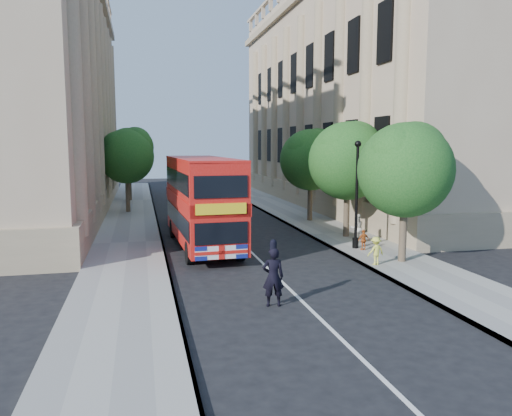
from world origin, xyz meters
TOP-DOWN VIEW (x-y plane):
  - ground at (0.00, 0.00)m, footprint 120.00×120.00m
  - pavement_right at (5.75, 10.00)m, footprint 3.50×80.00m
  - pavement_left at (-5.75, 10.00)m, footprint 3.50×80.00m
  - building_right at (13.80, 24.00)m, footprint 12.00×38.00m
  - building_left at (-13.80, 24.00)m, footprint 12.00×38.00m
  - tree_right_near at (5.84, 3.03)m, footprint 4.00×4.00m
  - tree_right_mid at (5.84, 9.03)m, footprint 4.20×4.20m
  - tree_right_far at (5.84, 15.03)m, footprint 4.00×4.00m
  - tree_left_far at (-5.96, 22.03)m, footprint 4.00×4.00m
  - tree_left_back at (-5.96, 30.03)m, footprint 4.20×4.20m
  - lamp_post at (5.00, 6.00)m, footprint 0.32×0.32m
  - double_decker_bus at (-2.13, 8.36)m, footprint 2.92×9.55m
  - box_van at (-2.06, 15.57)m, footprint 1.93×4.58m
  - police_constable at (-1.05, -1.18)m, footprint 0.74×0.54m
  - woman_pedestrian at (5.65, 7.28)m, footprint 0.72×0.56m
  - child_a at (5.19, 5.50)m, footprint 0.59×0.29m
  - child_b at (4.40, 2.68)m, footprint 0.83×0.58m

SIDE VIEW (x-z plane):
  - ground at x=0.00m, z-range 0.00..0.00m
  - pavement_right at x=5.75m, z-range 0.00..0.12m
  - pavement_left at x=-5.75m, z-range 0.00..0.12m
  - child_a at x=5.19m, z-range 0.12..1.09m
  - child_b at x=4.40m, z-range 0.12..1.30m
  - woman_pedestrian at x=5.65m, z-range 0.12..1.59m
  - police_constable at x=-1.05m, z-range 0.00..1.89m
  - box_van at x=-2.06m, z-range -0.03..2.57m
  - double_decker_bus at x=-2.13m, z-range 0.23..4.59m
  - lamp_post at x=5.00m, z-range -0.07..5.09m
  - tree_right_near at x=5.84m, z-range 1.21..7.29m
  - tree_right_far at x=5.84m, z-range 1.24..7.39m
  - tree_left_far at x=-5.96m, z-range 1.30..7.59m
  - tree_right_mid at x=5.84m, z-range 1.26..7.63m
  - tree_left_back at x=-5.96m, z-range 1.38..8.03m
  - building_right at x=13.80m, z-range 0.00..18.00m
  - building_left at x=-13.80m, z-range 0.00..18.00m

